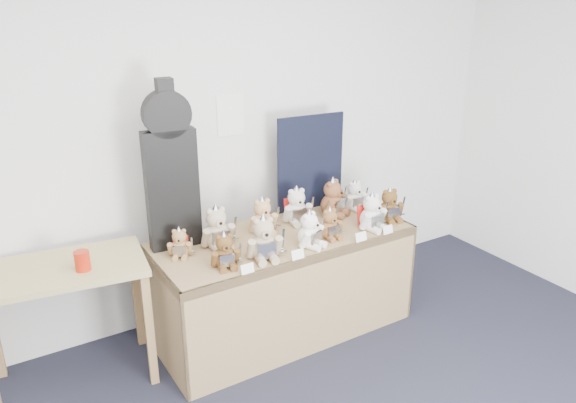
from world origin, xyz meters
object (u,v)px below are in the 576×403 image
teddy_back_end (355,196)px  teddy_back_centre_left (263,217)px  teddy_front_far_right (372,213)px  teddy_back_right (333,199)px  display_table (288,260)px  teddy_back_centre_right (297,207)px  teddy_front_left (264,240)px  red_cup (82,261)px  side_table (63,286)px  teddy_back_left (217,229)px  guitar_case (171,168)px  teddy_front_right (330,225)px  teddy_front_centre (310,231)px  teddy_front_far_left (225,252)px  teddy_back_far_left (180,244)px  teddy_front_end (390,206)px

teddy_back_end → teddy_back_centre_left: bearing=179.8°
teddy_front_far_right → teddy_back_right: teddy_back_right is taller
display_table → teddy_back_centre_right: bearing=46.9°
teddy_front_left → teddy_back_right: size_ratio=1.01×
red_cup → side_table: bearing=133.1°
teddy_front_far_right → teddy_back_centre_right: teddy_back_centre_right is taller
teddy_back_left → red_cup: bearing=-179.4°
guitar_case → teddy_front_right: guitar_case is taller
guitar_case → teddy_front_centre: 0.98m
red_cup → teddy_front_left: size_ratio=0.38×
display_table → guitar_case: size_ratio=1.64×
teddy_front_centre → teddy_back_end: bearing=8.2°
display_table → teddy_back_left: teddy_back_left is taller
display_table → red_cup: red_cup is taller
display_table → teddy_front_right: (0.26, -0.12, 0.26)m
teddy_front_far_right → teddy_back_end: 0.39m
red_cup → teddy_back_left: 0.86m
teddy_front_right → teddy_back_end: bearing=35.6°
teddy_back_centre_right → teddy_back_right: teddy_back_right is taller
teddy_front_centre → teddy_back_centre_left: 0.39m
teddy_front_left → teddy_front_far_right: bearing=13.3°
teddy_front_far_left → teddy_back_far_left: bearing=134.2°
teddy_front_far_left → teddy_front_right: 0.80m
teddy_back_right → teddy_back_far_left: size_ratio=1.47×
teddy_front_right → teddy_back_right: size_ratio=0.76×
teddy_back_centre_left → teddy_back_far_left: size_ratio=1.31×
red_cup → teddy_front_far_left: bearing=-20.6°
teddy_back_right → teddy_back_far_left: (-1.23, -0.06, -0.04)m
teddy_front_far_left → teddy_back_centre_left: teddy_back_centre_left is taller
guitar_case → teddy_front_right: bearing=-19.4°
teddy_back_right → side_table: bearing=152.9°
teddy_front_right → teddy_back_left: (-0.71, 0.27, 0.03)m
side_table → teddy_front_end: size_ratio=3.81×
teddy_front_left → teddy_back_centre_right: teddy_front_left is taller
display_table → red_cup: bearing=172.8°
teddy_front_centre → teddy_back_left: 0.61m
display_table → teddy_front_left: 0.43m
teddy_front_right → teddy_front_left: bearing=-175.4°
red_cup → teddy_back_right: bearing=1.5°
teddy_back_centre_right → teddy_back_left: bearing=-163.7°
teddy_front_end → teddy_back_right: size_ratio=0.86×
side_table → teddy_front_right: size_ratio=4.34×
teddy_front_end → teddy_front_far_left: bearing=-170.1°
teddy_front_right → teddy_back_far_left: (-0.98, 0.26, -0.01)m
teddy_front_far_left → teddy_back_far_left: teddy_front_far_left is taller
guitar_case → teddy_front_left: (0.41, -0.46, -0.41)m
guitar_case → teddy_back_end: size_ratio=4.33×
teddy_front_far_right → teddy_front_end: bearing=8.1°
teddy_front_far_left → teddy_front_right: bearing=12.1°
teddy_back_far_left → red_cup: bearing=-156.2°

